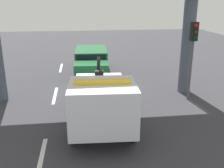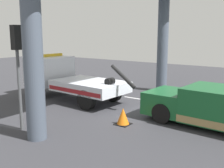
# 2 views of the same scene
# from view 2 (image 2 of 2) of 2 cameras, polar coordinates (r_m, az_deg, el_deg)

# --- Properties ---
(ground_plane) EXTENTS (60.00, 40.00, 0.10)m
(ground_plane) POSITION_cam_2_polar(r_m,az_deg,el_deg) (13.58, 2.02, -5.36)
(ground_plane) COLOR #38383D
(lane_stripe_mid) EXTENTS (2.60, 0.16, 0.01)m
(lane_stripe_mid) POSITION_cam_2_polar(r_m,az_deg,el_deg) (15.42, 6.67, -3.27)
(lane_stripe_mid) COLOR silver
(lane_stripe_mid) RESTS_ON ground
(lane_stripe_east) EXTENTS (2.60, 0.16, 0.01)m
(lane_stripe_east) POSITION_cam_2_polar(r_m,az_deg,el_deg) (19.00, -9.33, -0.70)
(lane_stripe_east) COLOR silver
(lane_stripe_east) RESTS_ON ground
(tow_truck_white) EXTENTS (7.31, 2.72, 2.46)m
(tow_truck_white) POSITION_cam_2_polar(r_m,az_deg,el_deg) (15.81, -9.78, 1.42)
(tow_truck_white) COLOR silver
(tow_truck_white) RESTS_ON ground
(towed_van_green) EXTENTS (5.31, 2.46, 1.58)m
(towed_van_green) POSITION_cam_2_polar(r_m,az_deg,el_deg) (11.58, 20.90, -4.64)
(towed_van_green) COLOR #195B2D
(towed_van_green) RESTS_ON ground
(traffic_light_near) EXTENTS (0.39, 0.32, 3.97)m
(traffic_light_near) POSITION_cam_2_polar(r_m,az_deg,el_deg) (10.73, -19.23, 5.86)
(traffic_light_near) COLOR #515456
(traffic_light_near) RESTS_ON ground
(traffic_cone_orange) EXTENTS (0.58, 0.58, 0.69)m
(traffic_cone_orange) POSITION_cam_2_polar(r_m,az_deg,el_deg) (11.20, 2.32, -6.83)
(traffic_cone_orange) COLOR orange
(traffic_cone_orange) RESTS_ON ground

